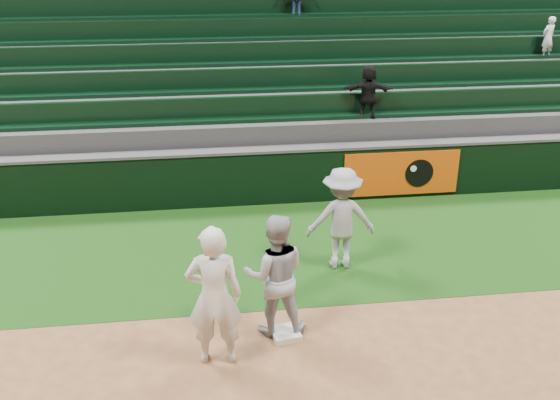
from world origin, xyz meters
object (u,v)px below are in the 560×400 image
Objects in this scene: first_baseman at (214,296)px; base_coach at (341,219)px; first_base at (286,334)px; baserunner at (275,275)px.

base_coach is at bearing -129.46° from first_baseman.
baserunner reaches higher than first_base.
baserunner is (0.90, 0.60, -0.09)m from first_baseman.
first_baseman is 3.31m from base_coach.
first_base is 0.22× the size of base_coach.
first_baseman reaches higher than first_base.
base_coach is (1.25, 1.98, 0.89)m from first_base.
base_coach is at bearing -123.26° from baserunner.
baserunner reaches higher than base_coach.
first_base is at bearing -153.60° from first_baseman.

